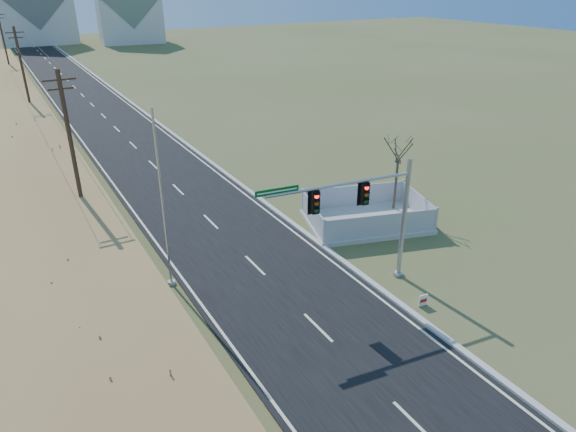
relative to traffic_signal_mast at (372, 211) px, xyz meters
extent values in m
plane|color=#4C5629|center=(-4.06, 0.18, -3.90)|extent=(260.00, 260.00, 0.00)
cube|color=black|center=(-4.06, 50.18, -3.87)|extent=(8.00, 180.00, 0.06)
cube|color=#B2AFA8|center=(0.09, 50.18, -3.81)|extent=(0.30, 180.00, 0.18)
cylinder|color=#422D1E|center=(-10.56, 15.18, 0.60)|extent=(0.26, 0.26, 9.00)
cube|color=#422D1E|center=(-10.56, 15.18, 4.50)|extent=(1.80, 0.10, 0.10)
cube|color=#422D1E|center=(-10.56, 15.18, 4.00)|extent=(1.40, 0.10, 0.10)
cylinder|color=#422D1E|center=(-10.56, 45.18, 0.60)|extent=(0.26, 0.26, 9.00)
cube|color=#422D1E|center=(-10.56, 45.18, 4.50)|extent=(1.80, 0.10, 0.10)
cube|color=#422D1E|center=(-10.56, 45.18, 4.00)|extent=(1.40, 0.10, 0.10)
cylinder|color=#422D1E|center=(-10.56, 75.18, 0.60)|extent=(0.26, 0.26, 9.00)
cube|color=silver|center=(-2.06, 112.18, 1.10)|extent=(15.00, 10.00, 10.00)
cube|color=silver|center=(15.94, 104.18, 0.60)|extent=(13.87, 10.31, 9.00)
cylinder|color=#9EA0A5|center=(1.80, -0.22, -3.81)|extent=(0.53, 0.53, 0.18)
cylinder|color=#9EA0A5|center=(1.80, -0.22, -0.80)|extent=(0.23, 0.23, 6.18)
cylinder|color=#9EA0A5|center=(-1.70, 0.21, 1.58)|extent=(7.03, 0.98, 0.14)
cube|color=black|center=(-0.48, 0.06, 0.96)|extent=(0.37, 0.32, 1.05)
cube|color=black|center=(-2.93, 0.35, 0.96)|extent=(0.37, 0.32, 1.05)
cube|color=#045019|center=(-4.69, 0.56, 1.76)|extent=(1.93, 0.27, 0.27)
cube|color=#B7B5AD|center=(4.07, 5.32, -3.76)|extent=(8.13, 6.61, 0.27)
cube|color=#B4B3B8|center=(3.43, 3.16, -2.95)|extent=(6.49, 2.00, 1.35)
cube|color=#B4B3B8|center=(4.71, 7.48, -2.95)|extent=(6.49, 2.00, 1.35)
cube|color=#B4B3B8|center=(0.83, 6.28, -2.95)|extent=(1.36, 4.34, 1.35)
cube|color=#B4B3B8|center=(7.30, 4.36, -2.95)|extent=(1.36, 4.34, 1.35)
cube|color=white|center=(1.00, -2.82, -3.59)|extent=(0.46, 0.10, 0.57)
cube|color=red|center=(0.99, -2.85, -3.59)|extent=(0.37, 0.06, 0.17)
cylinder|color=#B7B5AD|center=(-8.36, 4.71, -3.81)|extent=(0.39, 0.39, 0.17)
cylinder|color=#9EA0A5|center=(-8.36, 4.71, 0.47)|extent=(0.11, 0.11, 8.74)
cylinder|color=#4C3F33|center=(6.62, 5.77, -2.15)|extent=(0.16, 0.16, 3.48)
camera|label=1|loc=(-14.10, -16.60, 9.85)|focal=32.00mm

